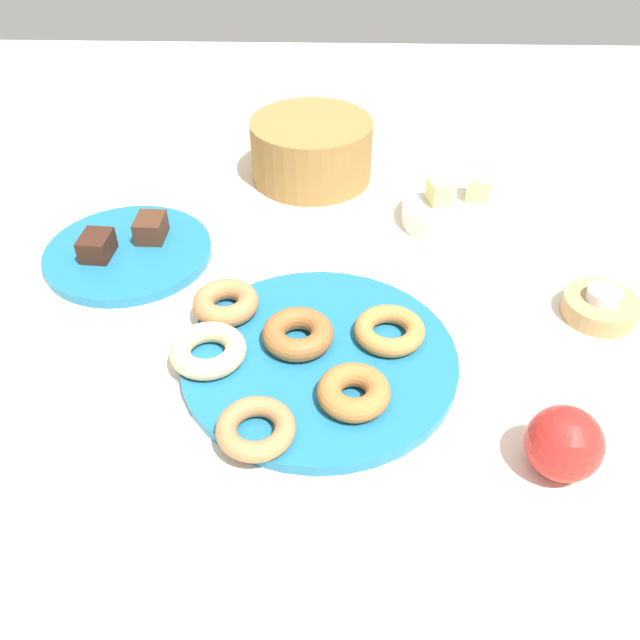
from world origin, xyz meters
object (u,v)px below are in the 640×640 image
donut_4 (208,350)px  melon_chunk_right (478,188)px  donut_1 (226,303)px  brownie_near (97,246)px  donut_3 (389,330)px  donut_5 (298,334)px  donut_2 (354,392)px  donut_plate (319,359)px  tealight (604,295)px  basket (311,150)px  donut_0 (256,428)px  brownie_far (151,228)px  apple (564,444)px  cake_plate (128,253)px  fruit_bowl (457,212)px  melon_chunk_left (440,192)px

donut_4 → melon_chunk_right: size_ratio=2.61×
donut_1 → brownie_near: (-0.21, 0.12, 0.00)m
donut_3 → donut_5: size_ratio=1.00×
donut_2 → brownie_near: (-0.37, 0.28, 0.00)m
donut_plate → donut_4: size_ratio=3.66×
tealight → donut_3: bearing=-166.2°
donut_3 → donut_4: donut_4 is taller
donut_4 → basket: 0.50m
donut_2 → donut_4: donut_2 is taller
donut_plate → basket: 0.48m
donut_0 → brownie_far: 0.43m
brownie_near → tealight: size_ratio=1.19×
donut_2 → basket: bearing=97.1°
basket → donut_3: bearing=-75.5°
donut_3 → apple: size_ratio=1.12×
cake_plate → basket: size_ratio=1.18×
donut_plate → donut_2: size_ratio=4.07×
donut_0 → melon_chunk_right: melon_chunk_right is taller
donut_0 → brownie_near: brownie_near is taller
donut_3 → melon_chunk_right: 0.35m
donut_2 → donut_plate: bearing=118.5°
donut_1 → tealight: (0.50, 0.02, 0.01)m
donut_4 → apple: bearing=-19.9°
donut_0 → basket: (0.04, 0.61, 0.03)m
donut_3 → basket: size_ratio=0.42×
apple → cake_plate: bearing=145.8°
donut_0 → fruit_bowl: (0.28, 0.46, -0.01)m
brownie_far → apple: (0.52, -0.41, 0.01)m
fruit_bowl → melon_chunk_right: size_ratio=4.90×
donut_2 → apple: 0.23m
donut_3 → fruit_bowl: (0.12, 0.30, -0.01)m
donut_plate → melon_chunk_left: 0.38m
donut_3 → apple: apple is taller
donut_3 → donut_4: (-0.22, -0.04, 0.00)m
donut_2 → melon_chunk_right: melon_chunk_right is taller
donut_plate → brownie_near: (-0.33, 0.20, 0.02)m
donut_1 → cake_plate: bearing=140.0°
donut_2 → brownie_far: 0.45m
donut_1 → apple: bearing=-31.3°
basket → brownie_near: bearing=-137.9°
brownie_near → melon_chunk_right: bearing=14.0°
brownie_near → fruit_bowl: bearing=13.4°
basket → tealight: bearing=-43.0°
basket → donut_plate: bearing=-86.7°
donut_4 → cake_plate: donut_4 is taller
fruit_bowl → melon_chunk_right: melon_chunk_right is taller
donut_3 → brownie_far: 0.41m
donut_3 → donut_1: bearing=167.6°
brownie_far → melon_chunk_left: melon_chunk_left is taller
donut_3 → basket: bearing=104.5°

